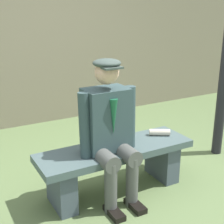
{
  "coord_description": "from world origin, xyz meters",
  "views": [
    {
      "loc": [
        1.37,
        2.39,
        1.7
      ],
      "look_at": [
        0.04,
        0.0,
        0.81
      ],
      "focal_mm": 51.97,
      "sensor_mm": 36.0,
      "label": 1
    }
  ],
  "objects": [
    {
      "name": "rolled_magazine",
      "position": [
        -0.53,
        -0.04,
        0.49
      ],
      "size": [
        0.21,
        0.16,
        0.07
      ],
      "primitive_type": "cylinder",
      "rotation": [
        0.0,
        1.57,
        -0.54
      ],
      "color": "beige",
      "rests_on": "bench"
    },
    {
      "name": "seated_man",
      "position": [
        0.1,
        0.06,
        0.7
      ],
      "size": [
        0.55,
        0.59,
        1.29
      ],
      "color": "#304546",
      "rests_on": "ground"
    },
    {
      "name": "bench",
      "position": [
        0.0,
        0.0,
        0.31
      ],
      "size": [
        1.49,
        0.45,
        0.46
      ],
      "color": "#445757",
      "rests_on": "ground"
    },
    {
      "name": "stadium_wall",
      "position": [
        0.0,
        -2.34,
        1.28
      ],
      "size": [
        12.0,
        0.24,
        2.57
      ],
      "primitive_type": "cube",
      "color": "#7C745D",
      "rests_on": "ground"
    },
    {
      "name": "ground_plane",
      "position": [
        0.0,
        0.0,
        0.0
      ],
      "size": [
        30.0,
        30.0,
        0.0
      ],
      "primitive_type": "plane",
      "color": "#596E42"
    }
  ]
}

